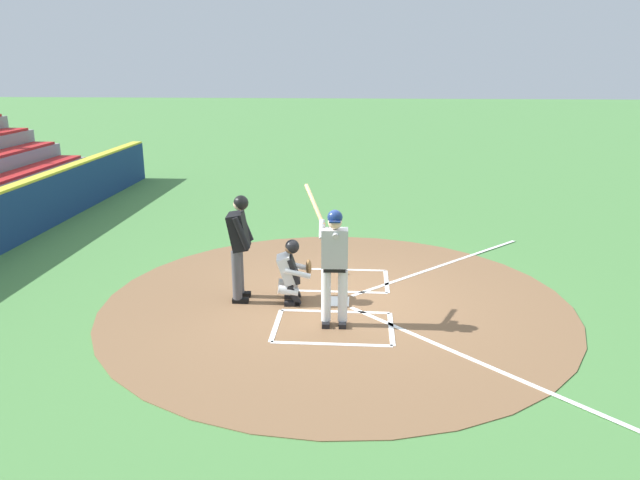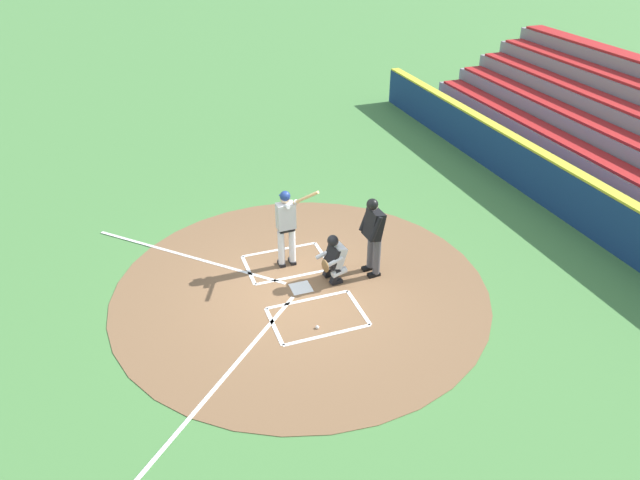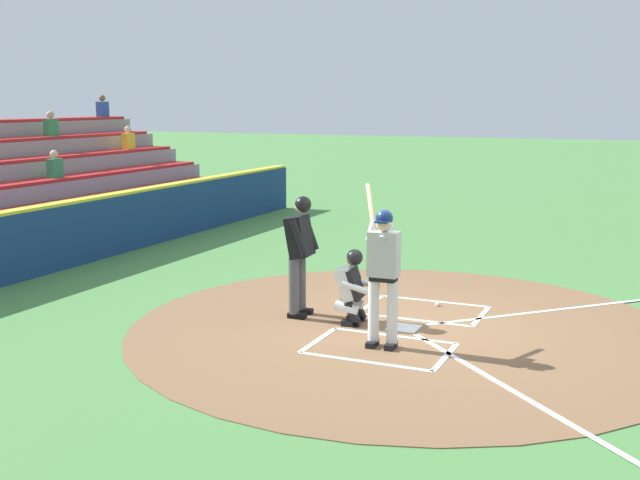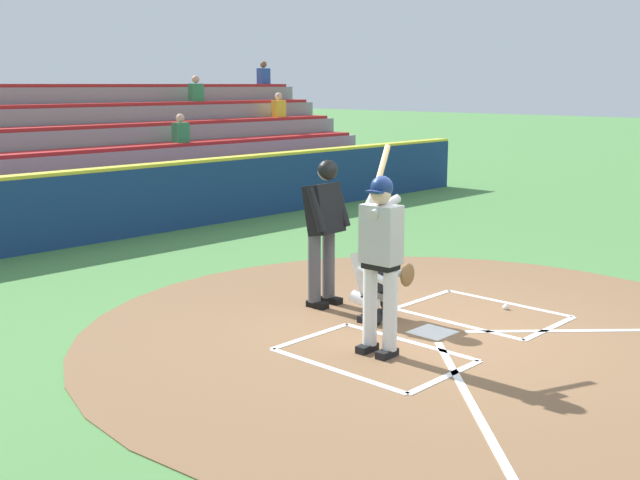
# 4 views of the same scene
# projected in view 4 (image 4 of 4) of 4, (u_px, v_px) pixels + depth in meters

# --- Properties ---
(ground_plane) EXTENTS (120.00, 120.00, 0.00)m
(ground_plane) POSITION_uv_depth(u_px,v_px,m) (432.00, 333.00, 8.89)
(ground_plane) COLOR #4C8442
(dirt_circle) EXTENTS (8.00, 8.00, 0.01)m
(dirt_circle) POSITION_uv_depth(u_px,v_px,m) (432.00, 333.00, 8.89)
(dirt_circle) COLOR brown
(dirt_circle) RESTS_ON ground
(home_plate_and_chalk) EXTENTS (7.93, 4.91, 0.01)m
(home_plate_and_chalk) POSITION_uv_depth(u_px,v_px,m) (501.00, 350.00, 8.29)
(home_plate_and_chalk) COLOR white
(home_plate_and_chalk) RESTS_ON dirt_circle
(batter) EXTENTS (0.91, 0.74, 2.13)m
(batter) POSITION_uv_depth(u_px,v_px,m) (380.00, 251.00, 8.00)
(batter) COLOR white
(batter) RESTS_ON ground
(catcher) EXTENTS (0.64, 0.62, 1.13)m
(catcher) POSITION_uv_depth(u_px,v_px,m) (378.00, 273.00, 9.25)
(catcher) COLOR black
(catcher) RESTS_ON ground
(plate_umpire) EXTENTS (0.60, 0.44, 1.86)m
(plate_umpire) POSITION_uv_depth(u_px,v_px,m) (324.00, 223.00, 9.78)
(plate_umpire) COLOR #4C4C51
(plate_umpire) RESTS_ON ground
(baseball) EXTENTS (0.07, 0.07, 0.07)m
(baseball) POSITION_uv_depth(u_px,v_px,m) (505.00, 307.00, 9.79)
(baseball) COLOR white
(baseball) RESTS_ON ground
(backstop_wall) EXTENTS (22.00, 0.36, 1.31)m
(backstop_wall) POSITION_uv_depth(u_px,v_px,m) (83.00, 207.00, 13.81)
(backstop_wall) COLOR navy
(backstop_wall) RESTS_ON ground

